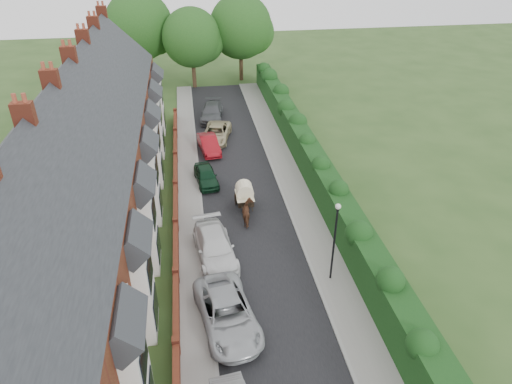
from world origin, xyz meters
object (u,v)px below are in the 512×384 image
Objects in this scene: car_grey at (212,112)px; horse at (248,213)px; lamppost at (335,233)px; car_white at (215,247)px; car_green at (206,176)px; car_red at (209,144)px; horse_cart at (244,193)px; car_silver_b at (227,313)px; car_beige at (216,133)px.

horse is at bearing -78.11° from car_grey.
lamppost reaches higher than car_white.
car_green is 0.92× the size of car_red.
horse is at bearing -90.00° from horse_cart.
car_silver_b is (-6.18, -2.50, -2.51)m from lamppost.
horse is (1.12, -19.08, 0.02)m from car_grey.
car_green is at bearing 122.84° from horse_cart.
car_silver_b is 22.63m from car_beige.
car_silver_b reaches higher than horse.
car_white is at bearing -80.73° from car_beige.
lamppost is 7.50m from car_white.
car_white is (-6.40, 3.00, -2.52)m from lamppost.
car_green is at bearing 82.78° from car_white.
car_red is at bearing -87.62° from car_grey.
car_white reaches higher than car_green.
car_silver_b is 3.10× the size of horse.
car_green is 5.63m from car_red.
car_red is 2.29× the size of horse.
car_grey is (1.18, 27.90, -0.03)m from car_silver_b.
car_silver_b is at bearing -83.89° from car_grey.
car_silver_b is 1.35× the size of car_red.
car_silver_b is at bearing -99.00° from car_red.
car_grey reaches higher than car_beige.
car_white reaches higher than car_grey.
car_silver_b is 9.12m from horse.
car_green is at bearing -86.10° from car_beige.
car_beige is at bearing 72.48° from car_green.
car_red reaches higher than car_green.
horse_cart is at bearing 115.07° from lamppost.
car_beige is at bearing -81.47° from car_grey.
horse_cart is (2.30, 10.80, 0.37)m from car_silver_b.
horse_cart is at bearing -70.63° from car_beige.
lamppost is 1.34× the size of car_green.
car_red is (-5.82, 17.80, -2.61)m from lamppost.
car_white is at bearing -97.46° from car_green.
lamppost is at bearing -64.93° from horse_cart.
car_grey is (1.40, 13.20, 0.10)m from car_green.
lamppost is 0.99× the size of car_grey.
car_silver_b is at bearing -102.03° from horse_cart.
car_white is at bearing 82.84° from car_silver_b.
horse_cart reaches higher than horse.
car_white is (-0.22, 5.50, -0.01)m from car_silver_b.
car_grey is at bearing 103.95° from car_beige.
horse is at bearing 65.95° from car_silver_b.
car_green is 4.67m from horse_cart.
car_green is at bearing -64.13° from horse.
horse_cart is at bearing -86.45° from car_red.
car_beige is at bearing 78.10° from car_white.
car_grey is (0.00, 5.30, 0.05)m from car_beige.
car_white is 22.44m from car_grey.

